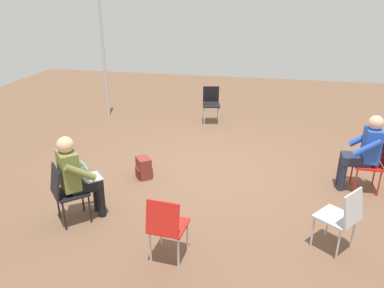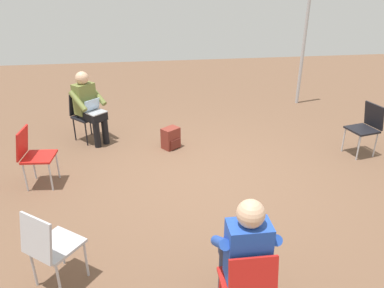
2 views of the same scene
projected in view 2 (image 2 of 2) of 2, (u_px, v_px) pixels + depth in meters
ground_plane at (205, 179)px, 5.46m from camera, size 15.65×15.65×0.00m
chair_south at (366, 126)px, 6.01m from camera, size 0.48×0.51×0.85m
chair_northwest at (49, 245)px, 3.41m from camera, size 0.58×0.58×0.85m
chair_north at (33, 153)px, 5.11m from camera, size 0.43×0.47×0.85m
chair_west at (248, 285)px, 2.98m from camera, size 0.44×0.40×0.85m
chair_northeast at (84, 113)px, 6.54m from camera, size 0.59×0.58×0.85m
person_with_laptop at (89, 104)px, 6.36m from camera, size 0.64×0.64×1.24m
person_in_blue at (244, 251)px, 3.05m from camera, size 0.52×0.49×1.24m
backpack_near_laptop_user at (171, 139)px, 6.34m from camera, size 0.33×0.34×0.36m
tent_pole_near at (304, 40)px, 7.96m from camera, size 0.07×0.07×2.80m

